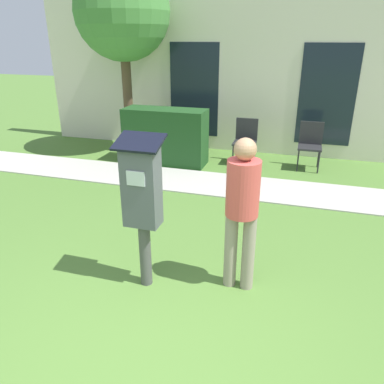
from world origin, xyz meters
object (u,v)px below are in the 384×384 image
at_px(parking_meter, 142,194).
at_px(outdoor_chair_middle, 246,138).
at_px(outdoor_chair_right, 310,142).
at_px(person_standing, 242,204).
at_px(outdoor_chair_left, 186,134).

bearing_deg(parking_meter, outdoor_chair_middle, 85.84).
relative_size(parking_meter, outdoor_chair_right, 1.77).
xyz_separation_m(outdoor_chair_middle, outdoor_chair_right, (1.25, 0.04, 0.00)).
relative_size(person_standing, outdoor_chair_middle, 1.76).
height_order(person_standing, outdoor_chair_left, person_standing).
xyz_separation_m(parking_meter, outdoor_chair_left, (-0.93, 4.30, -0.49)).
bearing_deg(outdoor_chair_middle, outdoor_chair_left, -161.55).
bearing_deg(outdoor_chair_left, person_standing, -69.43).
bearing_deg(person_standing, outdoor_chair_left, 127.07).
distance_m(outdoor_chair_left, outdoor_chair_middle, 1.25).
distance_m(person_standing, outdoor_chair_right, 4.21).
xyz_separation_m(parking_meter, person_standing, (0.93, 0.24, -0.09)).
relative_size(person_standing, outdoor_chair_right, 1.76).
xyz_separation_m(outdoor_chair_left, outdoor_chair_middle, (1.25, 0.05, 0.00)).
xyz_separation_m(parking_meter, outdoor_chair_middle, (0.32, 4.35, -0.49)).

